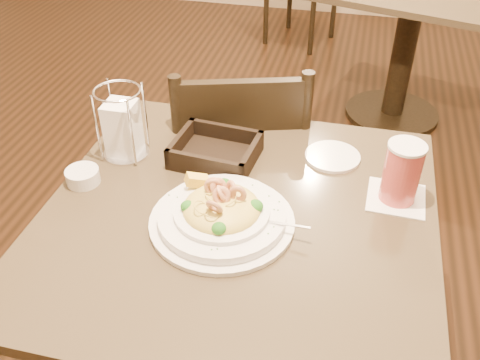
% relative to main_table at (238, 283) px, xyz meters
% --- Properties ---
extents(main_table, '(0.90, 0.90, 0.76)m').
position_rel_main_table_xyz_m(main_table, '(0.00, 0.00, 0.00)').
color(main_table, black).
rests_on(main_table, ground).
extents(background_table, '(1.12, 1.12, 0.76)m').
position_rel_main_table_xyz_m(background_table, '(0.45, 1.89, 0.00)').
color(background_table, black).
rests_on(background_table, ground).
extents(dining_chair_near, '(0.52, 0.52, 0.93)m').
position_rel_main_table_xyz_m(dining_chair_near, '(-0.11, 0.48, -0.02)').
color(dining_chair_near, black).
rests_on(dining_chair_near, ground).
extents(pasta_bowl, '(0.36, 0.33, 0.10)m').
position_rel_main_table_xyz_m(pasta_bowl, '(-0.03, -0.04, 0.27)').
color(pasta_bowl, white).
rests_on(pasta_bowl, main_table).
extents(drink_glass, '(0.14, 0.14, 0.15)m').
position_rel_main_table_xyz_m(drink_glass, '(0.36, 0.14, 0.32)').
color(drink_glass, white).
rests_on(drink_glass, main_table).
extents(bread_basket, '(0.23, 0.19, 0.06)m').
position_rel_main_table_xyz_m(bread_basket, '(-0.11, 0.20, 0.26)').
color(bread_basket, black).
rests_on(bread_basket, main_table).
extents(napkin_caddy, '(0.12, 0.12, 0.19)m').
position_rel_main_table_xyz_m(napkin_caddy, '(-0.35, 0.17, 0.32)').
color(napkin_caddy, silver).
rests_on(napkin_caddy, main_table).
extents(side_plate, '(0.16, 0.16, 0.01)m').
position_rel_main_table_xyz_m(side_plate, '(0.19, 0.27, 0.25)').
color(side_plate, white).
rests_on(side_plate, main_table).
extents(butter_ramekin, '(0.10, 0.10, 0.04)m').
position_rel_main_table_xyz_m(butter_ramekin, '(-0.40, 0.02, 0.26)').
color(butter_ramekin, white).
rests_on(butter_ramekin, main_table).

